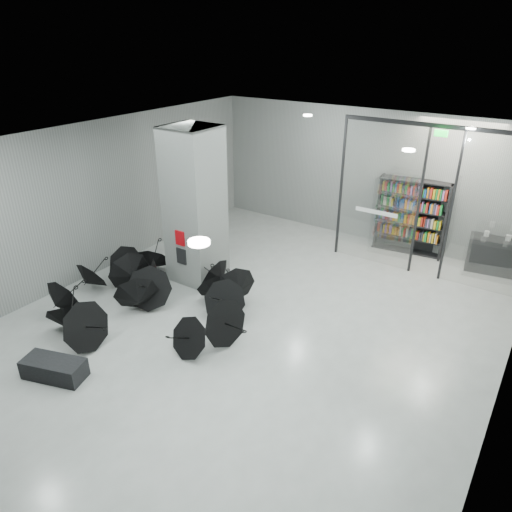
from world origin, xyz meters
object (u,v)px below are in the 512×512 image
Objects in this scene: bench at (54,369)px; umbrella_cluster at (153,298)px; bookshelf at (411,217)px; shop_counter at (499,256)px; column at (195,206)px.

bench is 0.23× the size of umbrella_cluster.
umbrella_cluster is at bearing 74.94° from bench.
bookshelf is at bearing 59.66° from umbrella_cluster.
umbrella_cluster reaches higher than shop_counter.
bookshelf reaches higher than bench.
shop_counter is at bearing 38.54° from bench.
umbrella_cluster is at bearing -142.33° from shop_counter.
umbrella_cluster is (-3.89, -6.65, -0.79)m from bookshelf.
shop_counter is 0.32× the size of umbrella_cluster.
bench is 11.34m from shop_counter.
bookshelf is 1.37× the size of shop_counter.
column is at bearing 96.85° from umbrella_cluster.
bookshelf is (3.75, 9.42, 0.91)m from bench.
shop_counter is (6.61, 4.78, -1.52)m from column.
bench is 2.78m from umbrella_cluster.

